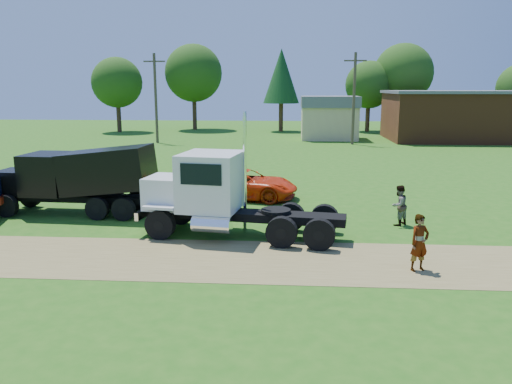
# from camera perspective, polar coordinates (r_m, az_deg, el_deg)

# --- Properties ---
(ground) EXTENTS (140.00, 140.00, 0.00)m
(ground) POSITION_cam_1_polar(r_m,az_deg,el_deg) (16.86, 4.79, -7.90)
(ground) COLOR #215A13
(ground) RESTS_ON ground
(dirt_track) EXTENTS (120.00, 4.20, 0.01)m
(dirt_track) POSITION_cam_1_polar(r_m,az_deg,el_deg) (16.86, 4.79, -7.88)
(dirt_track) COLOR brown
(dirt_track) RESTS_ON ground
(white_semi_tractor) EXTENTS (8.09, 3.69, 4.78)m
(white_semi_tractor) POSITION_cam_1_polar(r_m,az_deg,el_deg) (19.46, -4.87, -0.19)
(white_semi_tractor) COLOR black
(white_semi_tractor) RESTS_ON ground
(black_dump_truck) EXTENTS (7.40, 2.54, 3.18)m
(black_dump_truck) POSITION_cam_1_polar(r_m,az_deg,el_deg) (23.93, -19.44, 1.73)
(black_dump_truck) COLOR black
(black_dump_truck) RESTS_ON ground
(orange_pickup) EXTENTS (5.83, 3.44, 1.52)m
(orange_pickup) POSITION_cam_1_polar(r_m,az_deg,el_deg) (25.91, -1.31, 0.93)
(orange_pickup) COLOR red
(orange_pickup) RESTS_ON ground
(spectator_a) EXTENTS (0.79, 0.68, 1.83)m
(spectator_a) POSITION_cam_1_polar(r_m,az_deg,el_deg) (16.53, 18.17, -5.54)
(spectator_a) COLOR #999999
(spectator_a) RESTS_ON ground
(spectator_b) EXTENTS (1.05, 1.04, 1.71)m
(spectator_b) POSITION_cam_1_polar(r_m,az_deg,el_deg) (21.67, 16.01, -1.48)
(spectator_b) COLOR #999999
(spectator_b) RESTS_ON ground
(brick_building) EXTENTS (15.40, 10.40, 5.30)m
(brick_building) POSITION_cam_1_polar(r_m,az_deg,el_deg) (58.87, 22.22, 8.11)
(brick_building) COLOR brown
(brick_building) RESTS_ON ground
(tan_shed) EXTENTS (6.20, 5.40, 4.70)m
(tan_shed) POSITION_cam_1_polar(r_m,az_deg,el_deg) (56.12, 8.36, 8.47)
(tan_shed) COLOR tan
(tan_shed) RESTS_ON ground
(utility_poles) EXTENTS (42.20, 0.28, 9.00)m
(utility_poles) POSITION_cam_1_polar(r_m,az_deg,el_deg) (51.26, 11.13, 10.62)
(utility_poles) COLOR #433626
(utility_poles) RESTS_ON ground
(tree_row) EXTENTS (55.24, 11.75, 11.27)m
(tree_row) POSITION_cam_1_polar(r_m,az_deg,el_deg) (65.64, 5.05, 12.86)
(tree_row) COLOR #311F14
(tree_row) RESTS_ON ground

